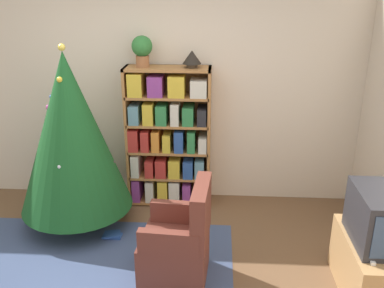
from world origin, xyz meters
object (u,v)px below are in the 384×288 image
at_px(table_lamp, 192,58).
at_px(christmas_tree, 71,133).
at_px(armchair, 179,246).
at_px(potted_plant, 142,49).
at_px(bookshelf, 168,140).

bearing_deg(table_lamp, christmas_tree, -154.71).
height_order(armchair, potted_plant, potted_plant).
bearing_deg(bookshelf, christmas_tree, -148.79).
xyz_separation_m(christmas_tree, table_lamp, (1.18, 0.56, 0.67)).
bearing_deg(christmas_tree, potted_plant, 40.39).
relative_size(christmas_tree, armchair, 2.09).
bearing_deg(table_lamp, bookshelf, -178.35).
bearing_deg(armchair, potted_plant, -156.35).
xyz_separation_m(bookshelf, christmas_tree, (-0.91, -0.55, 0.25)).
distance_m(bookshelf, potted_plant, 1.04).
height_order(potted_plant, table_lamp, potted_plant).
bearing_deg(bookshelf, potted_plant, 178.22).
relative_size(christmas_tree, potted_plant, 5.84).
bearing_deg(table_lamp, potted_plant, 180.00).
height_order(christmas_tree, potted_plant, potted_plant).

